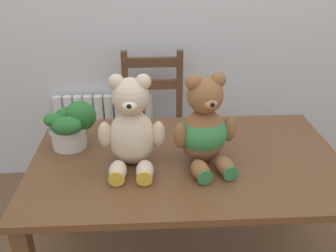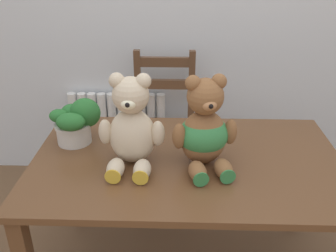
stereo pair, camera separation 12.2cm
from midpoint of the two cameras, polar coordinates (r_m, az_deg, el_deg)
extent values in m
cylinder|color=white|center=(2.76, -17.03, -1.77)|extent=(0.06, 0.06, 0.63)
cylinder|color=white|center=(2.74, -15.65, -1.75)|extent=(0.06, 0.06, 0.63)
cylinder|color=white|center=(2.73, -14.26, -1.72)|extent=(0.06, 0.06, 0.63)
cylinder|color=white|center=(2.72, -12.85, -1.69)|extent=(0.06, 0.06, 0.63)
cylinder|color=white|center=(2.70, -11.42, -1.66)|extent=(0.06, 0.06, 0.63)
cylinder|color=white|center=(2.69, -9.99, -1.63)|extent=(0.06, 0.06, 0.63)
cylinder|color=white|center=(2.69, -8.55, -1.60)|extent=(0.06, 0.06, 0.63)
cylinder|color=white|center=(2.68, -7.10, -1.57)|extent=(0.06, 0.06, 0.63)
cylinder|color=white|center=(2.68, -5.65, -1.54)|extent=(0.06, 0.06, 0.63)
cylinder|color=white|center=(2.67, -4.19, -1.50)|extent=(0.06, 0.06, 0.63)
cube|color=white|center=(2.85, -10.22, -6.85)|extent=(0.68, 0.10, 0.04)
cube|color=brown|center=(1.67, 0.79, -5.32)|extent=(1.36, 0.83, 0.03)
cube|color=brown|center=(2.23, -16.56, -8.28)|extent=(0.06, 0.06, 0.67)
cube|color=brown|center=(2.28, 16.25, -7.29)|extent=(0.06, 0.06, 0.67)
cube|color=brown|center=(2.38, -3.63, -1.61)|extent=(0.39, 0.39, 0.03)
cube|color=brown|center=(2.36, 0.80, -8.48)|extent=(0.04, 0.04, 0.43)
cube|color=brown|center=(2.36, -7.73, -8.67)|extent=(0.04, 0.04, 0.43)
cube|color=brown|center=(2.52, 0.30, 0.96)|extent=(0.04, 0.04, 0.95)
cube|color=brown|center=(2.53, -7.57, 0.76)|extent=(0.04, 0.04, 0.95)
cube|color=brown|center=(2.37, -3.92, 9.66)|extent=(0.31, 0.03, 0.06)
cube|color=brown|center=(2.42, -3.81, 6.32)|extent=(0.31, 0.03, 0.06)
ellipsoid|color=beige|center=(1.58, -7.66, -1.77)|extent=(0.20, 0.17, 0.24)
sphere|color=beige|center=(1.50, -8.08, 4.46)|extent=(0.15, 0.15, 0.15)
sphere|color=beige|center=(1.48, -6.17, 6.68)|extent=(0.06, 0.06, 0.06)
sphere|color=beige|center=(1.49, -10.27, 6.58)|extent=(0.06, 0.06, 0.06)
ellipsoid|color=white|center=(1.46, -8.28, 3.21)|extent=(0.07, 0.06, 0.05)
sphere|color=black|center=(1.43, -8.41, 2.91)|extent=(0.02, 0.02, 0.02)
ellipsoid|color=beige|center=(1.54, -3.73, -1.25)|extent=(0.06, 0.06, 0.11)
ellipsoid|color=beige|center=(1.57, -11.78, -1.32)|extent=(0.06, 0.06, 0.11)
ellipsoid|color=beige|center=(1.51, -5.87, -6.87)|extent=(0.08, 0.12, 0.07)
cylinder|color=gold|center=(1.46, -6.03, -8.13)|extent=(0.06, 0.01, 0.06)
ellipsoid|color=beige|center=(1.53, -9.96, -6.85)|extent=(0.08, 0.12, 0.07)
cylinder|color=gold|center=(1.48, -10.26, -8.10)|extent=(0.06, 0.01, 0.06)
ellipsoid|color=brown|center=(1.58, 3.19, -1.53)|extent=(0.23, 0.20, 0.24)
sphere|color=brown|center=(1.51, 3.36, 4.66)|extent=(0.15, 0.15, 0.15)
sphere|color=brown|center=(1.50, 5.35, 6.97)|extent=(0.06, 0.06, 0.06)
sphere|color=brown|center=(1.47, 1.46, 6.64)|extent=(0.06, 0.06, 0.06)
ellipsoid|color=#B2794C|center=(1.46, 4.04, 3.45)|extent=(0.07, 0.07, 0.05)
sphere|color=black|center=(1.44, 4.39, 3.18)|extent=(0.02, 0.02, 0.02)
ellipsoid|color=brown|center=(1.59, 7.18, -0.55)|extent=(0.07, 0.07, 0.11)
ellipsoid|color=brown|center=(1.53, -0.45, -1.53)|extent=(0.07, 0.07, 0.11)
ellipsoid|color=brown|center=(1.54, 6.46, -6.17)|extent=(0.09, 0.13, 0.07)
cylinder|color=#337F42|center=(1.50, 7.25, -7.31)|extent=(0.06, 0.02, 0.06)
ellipsoid|color=brown|center=(1.51, 2.62, -6.77)|extent=(0.09, 0.13, 0.07)
cylinder|color=#337F42|center=(1.47, 3.30, -7.97)|extent=(0.06, 0.02, 0.06)
ellipsoid|color=#337F42|center=(1.58, 3.20, -1.14)|extent=(0.24, 0.22, 0.17)
cylinder|color=beige|center=(1.80, -16.73, -1.58)|extent=(0.16, 0.16, 0.10)
cylinder|color=beige|center=(1.78, -16.91, -0.38)|extent=(0.17, 0.17, 0.02)
ellipsoid|color=#286B2D|center=(1.76, -15.13, 1.45)|extent=(0.14, 0.12, 0.14)
ellipsoid|color=#286B2D|center=(1.79, -17.05, 1.22)|extent=(0.11, 0.09, 0.10)
ellipsoid|color=#286B2D|center=(1.77, -18.96, 0.82)|extent=(0.09, 0.07, 0.06)
ellipsoid|color=#286B2D|center=(1.71, -17.16, -0.02)|extent=(0.13, 0.09, 0.08)
camera|label=1|loc=(0.06, -92.25, -1.13)|focal=40.00mm
camera|label=2|loc=(0.06, 87.75, 1.13)|focal=40.00mm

